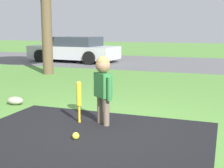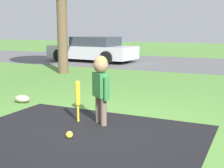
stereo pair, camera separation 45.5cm
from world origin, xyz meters
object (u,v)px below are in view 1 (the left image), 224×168
(child, at_px, (103,80))
(sports_ball, at_px, (76,136))
(baseball_bat, at_px, (79,96))
(parked_car, at_px, (74,50))

(child, distance_m, sports_ball, 1.00)
(baseball_bat, relative_size, sports_ball, 6.91)
(sports_ball, distance_m, parked_car, 10.18)
(baseball_bat, bearing_deg, sports_ball, -67.84)
(child, height_order, parked_car, parked_car)
(child, height_order, baseball_bat, child)
(sports_ball, height_order, parked_car, parked_car)
(child, height_order, sports_ball, child)
(baseball_bat, height_order, parked_car, parked_car)
(parked_car, bearing_deg, child, 123.73)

